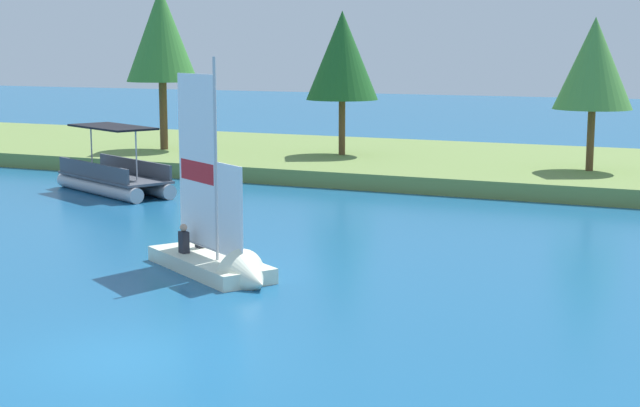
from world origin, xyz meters
The scene contains 7 objects.
ground_plane centered at (0.00, 0.00, 0.00)m, with size 200.00×200.00×0.00m, color #195684.
shore_bank centered at (0.00, 29.14, 0.35)m, with size 80.00×15.01×0.69m, color olive.
shoreline_tree_left centered at (-16.63, 26.40, 6.42)m, with size 3.55×3.55×8.10m.
shoreline_tree_midleft centered at (-7.45, 27.84, 5.40)m, with size 3.43×3.43×6.82m.
shoreline_tree_centre centered at (4.37, 26.57, 5.13)m, with size 3.25×3.25×6.35m.
sailboat centered at (-1.51, 6.31, 0.41)m, with size 4.93×3.80×6.07m.
pontoon_boat centered at (-12.77, 16.95, 0.64)m, with size 6.39×4.42×2.70m.
Camera 1 is at (10.48, -14.31, 5.80)m, focal length 53.69 mm.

